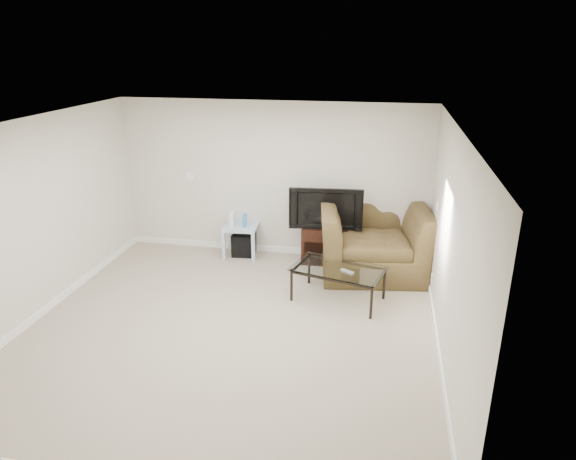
% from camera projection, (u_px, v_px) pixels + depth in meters
% --- Properties ---
extents(floor, '(5.00, 5.00, 0.00)m').
position_uv_depth(floor, '(230.00, 328.00, 6.37)').
color(floor, tan).
rests_on(floor, ground).
extents(ceiling, '(5.00, 5.00, 0.00)m').
position_uv_depth(ceiling, '(221.00, 126.00, 5.50)').
color(ceiling, white).
rests_on(ceiling, ground).
extents(wall_back, '(5.00, 0.02, 2.50)m').
position_uv_depth(wall_back, '(273.00, 180.00, 8.24)').
color(wall_back, silver).
rests_on(wall_back, ground).
extents(wall_left, '(0.02, 5.00, 2.50)m').
position_uv_depth(wall_left, '(33.00, 221.00, 6.38)').
color(wall_left, silver).
rests_on(wall_left, ground).
extents(wall_right, '(0.02, 5.00, 2.50)m').
position_uv_depth(wall_right, '(450.00, 250.00, 5.49)').
color(wall_right, silver).
rests_on(wall_right, ground).
extents(plate_back, '(0.12, 0.02, 0.12)m').
position_uv_depth(plate_back, '(190.00, 176.00, 8.47)').
color(plate_back, white).
rests_on(plate_back, wall_back).
extents(plate_right_switch, '(0.02, 0.09, 0.13)m').
position_uv_depth(plate_right_switch, '(437.00, 205.00, 6.97)').
color(plate_right_switch, white).
rests_on(plate_right_switch, wall_right).
extents(plate_right_outlet, '(0.02, 0.08, 0.12)m').
position_uv_depth(plate_right_outlet, '(432.00, 278.00, 7.02)').
color(plate_right_outlet, white).
rests_on(plate_right_outlet, wall_right).
extents(tv_stand, '(0.74, 0.53, 0.60)m').
position_uv_depth(tv_stand, '(325.00, 244.00, 8.21)').
color(tv_stand, black).
rests_on(tv_stand, floor).
extents(dvd_player, '(0.45, 0.32, 0.06)m').
position_uv_depth(dvd_player, '(325.00, 233.00, 8.10)').
color(dvd_player, black).
rests_on(dvd_player, tv_stand).
extents(television, '(1.07, 0.29, 0.65)m').
position_uv_depth(television, '(326.00, 207.00, 7.96)').
color(television, black).
rests_on(television, tv_stand).
extents(side_table, '(0.57, 0.57, 0.52)m').
position_uv_depth(side_table, '(242.00, 240.00, 8.47)').
color(side_table, '#A6BFCA').
rests_on(side_table, floor).
extents(subwoofer, '(0.40, 0.40, 0.36)m').
position_uv_depth(subwoofer, '(244.00, 244.00, 8.51)').
color(subwoofer, black).
rests_on(subwoofer, floor).
extents(game_console, '(0.06, 0.17, 0.24)m').
position_uv_depth(game_console, '(233.00, 218.00, 8.33)').
color(game_console, white).
rests_on(game_console, side_table).
extents(game_case, '(0.07, 0.16, 0.21)m').
position_uv_depth(game_case, '(245.00, 220.00, 8.31)').
color(game_case, '#337FCC').
rests_on(game_case, side_table).
extents(recliner, '(1.73, 1.25, 1.40)m').
position_uv_depth(recliner, '(374.00, 228.00, 7.72)').
color(recliner, '#4E3D21').
rests_on(recliner, floor).
extents(coffee_table, '(1.34, 0.97, 0.47)m').
position_uv_depth(coffee_table, '(338.00, 284.00, 6.99)').
color(coffee_table, black).
rests_on(coffee_table, floor).
extents(remote, '(0.19, 0.14, 0.02)m').
position_uv_depth(remote, '(347.00, 271.00, 6.79)').
color(remote, '#B2B2B7').
rests_on(remote, coffee_table).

